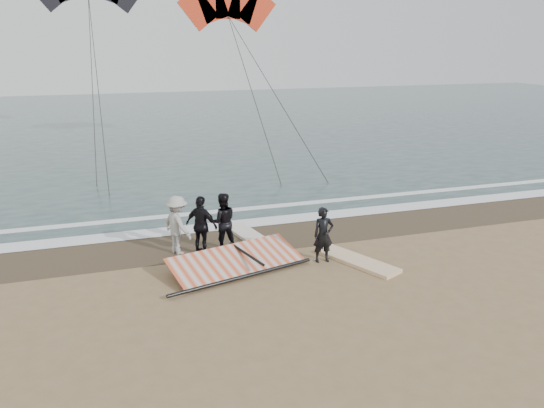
{
  "coord_description": "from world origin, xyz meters",
  "views": [
    {
      "loc": [
        -4.5,
        -11.71,
        6.33
      ],
      "look_at": [
        0.18,
        3.0,
        1.6
      ],
      "focal_mm": 35.0,
      "sensor_mm": 36.0,
      "label": 1
    }
  ],
  "objects_px": {
    "board_cream": "(250,236)",
    "sail_rig": "(233,262)",
    "man_main": "(323,235)",
    "board_white": "(357,261)"
  },
  "relations": [
    {
      "from": "board_cream",
      "to": "sail_rig",
      "type": "height_order",
      "value": "sail_rig"
    },
    {
      "from": "man_main",
      "to": "sail_rig",
      "type": "bearing_deg",
      "value": 175.66
    },
    {
      "from": "board_white",
      "to": "man_main",
      "type": "bearing_deg",
      "value": 132.21
    },
    {
      "from": "man_main",
      "to": "board_cream",
      "type": "bearing_deg",
      "value": 123.82
    },
    {
      "from": "board_cream",
      "to": "sail_rig",
      "type": "distance_m",
      "value": 2.52
    },
    {
      "from": "board_white",
      "to": "board_cream",
      "type": "xyz_separation_m",
      "value": [
        -2.49,
        3.0,
        -0.0
      ]
    },
    {
      "from": "board_cream",
      "to": "man_main",
      "type": "bearing_deg",
      "value": -70.73
    },
    {
      "from": "board_cream",
      "to": "sail_rig",
      "type": "relative_size",
      "value": 0.6
    },
    {
      "from": "board_white",
      "to": "sail_rig",
      "type": "distance_m",
      "value": 3.71
    },
    {
      "from": "sail_rig",
      "to": "board_cream",
      "type": "bearing_deg",
      "value": 63.21
    }
  ]
}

